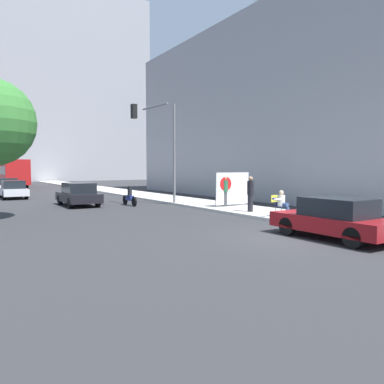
{
  "coord_description": "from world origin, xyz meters",
  "views": [
    {
      "loc": [
        -9.6,
        -8.92,
        2.38
      ],
      "look_at": [
        -0.04,
        6.25,
        1.22
      ],
      "focal_mm": 35.0,
      "sensor_mm": 36.0,
      "label": 1
    }
  ],
  "objects_px": {
    "jogger_on_sidewalk": "(250,194)",
    "city_bus_on_road": "(12,172)",
    "traffic_light_pole": "(161,136)",
    "pedestrian_behind": "(225,191)",
    "car_on_road_nearest": "(78,194)",
    "protest_banner": "(233,188)",
    "parked_car_curbside": "(334,218)",
    "car_on_road_midblock": "(13,189)",
    "car_on_road_distant": "(7,186)",
    "motorcycle_on_road": "(130,197)",
    "seated_protester": "(282,203)"
  },
  "relations": [
    {
      "from": "pedestrian_behind",
      "to": "traffic_light_pole",
      "type": "bearing_deg",
      "value": -129.85
    },
    {
      "from": "seated_protester",
      "to": "motorcycle_on_road",
      "type": "xyz_separation_m",
      "value": [
        -3.45,
        9.76,
        -0.23
      ]
    },
    {
      "from": "car_on_road_distant",
      "to": "motorcycle_on_road",
      "type": "bearing_deg",
      "value": -73.18
    },
    {
      "from": "city_bus_on_road",
      "to": "traffic_light_pole",
      "type": "bearing_deg",
      "value": -80.66
    },
    {
      "from": "car_on_road_distant",
      "to": "city_bus_on_road",
      "type": "xyz_separation_m",
      "value": [
        1.83,
        12.36,
        1.2
      ]
    },
    {
      "from": "pedestrian_behind",
      "to": "city_bus_on_road",
      "type": "height_order",
      "value": "city_bus_on_road"
    },
    {
      "from": "protest_banner",
      "to": "car_on_road_midblock",
      "type": "relative_size",
      "value": 0.55
    },
    {
      "from": "car_on_road_midblock",
      "to": "protest_banner",
      "type": "bearing_deg",
      "value": -56.06
    },
    {
      "from": "city_bus_on_road",
      "to": "pedestrian_behind",
      "type": "bearing_deg",
      "value": -77.88
    },
    {
      "from": "parked_car_curbside",
      "to": "car_on_road_distant",
      "type": "distance_m",
      "value": 32.07
    },
    {
      "from": "city_bus_on_road",
      "to": "car_on_road_distant",
      "type": "bearing_deg",
      "value": -98.41
    },
    {
      "from": "protest_banner",
      "to": "city_bus_on_road",
      "type": "xyz_separation_m",
      "value": [
        -7.87,
        34.36,
        0.74
      ]
    },
    {
      "from": "jogger_on_sidewalk",
      "to": "traffic_light_pole",
      "type": "distance_m",
      "value": 7.44
    },
    {
      "from": "parked_car_curbside",
      "to": "car_on_road_nearest",
      "type": "height_order",
      "value": "car_on_road_nearest"
    },
    {
      "from": "car_on_road_distant",
      "to": "city_bus_on_road",
      "type": "relative_size",
      "value": 0.35
    },
    {
      "from": "seated_protester",
      "to": "pedestrian_behind",
      "type": "relative_size",
      "value": 0.69
    },
    {
      "from": "jogger_on_sidewalk",
      "to": "car_on_road_nearest",
      "type": "bearing_deg",
      "value": -27.69
    },
    {
      "from": "pedestrian_behind",
      "to": "car_on_road_nearest",
      "type": "relative_size",
      "value": 0.42
    },
    {
      "from": "protest_banner",
      "to": "motorcycle_on_road",
      "type": "xyz_separation_m",
      "value": [
        -4.49,
        4.77,
        -0.63
      ]
    },
    {
      "from": "pedestrian_behind",
      "to": "protest_banner",
      "type": "xyz_separation_m",
      "value": [
        0.51,
        -0.07,
        0.14
      ]
    },
    {
      "from": "pedestrian_behind",
      "to": "protest_banner",
      "type": "height_order",
      "value": "protest_banner"
    },
    {
      "from": "car_on_road_nearest",
      "to": "protest_banner",
      "type": "bearing_deg",
      "value": -40.81
    },
    {
      "from": "pedestrian_behind",
      "to": "traffic_light_pole",
      "type": "distance_m",
      "value": 5.44
    },
    {
      "from": "traffic_light_pole",
      "to": "city_bus_on_road",
      "type": "height_order",
      "value": "traffic_light_pole"
    },
    {
      "from": "jogger_on_sidewalk",
      "to": "motorcycle_on_road",
      "type": "bearing_deg",
      "value": -37.59
    },
    {
      "from": "seated_protester",
      "to": "pedestrian_behind",
      "type": "height_order",
      "value": "pedestrian_behind"
    },
    {
      "from": "protest_banner",
      "to": "car_on_road_nearest",
      "type": "height_order",
      "value": "protest_banner"
    },
    {
      "from": "jogger_on_sidewalk",
      "to": "car_on_road_nearest",
      "type": "relative_size",
      "value": 0.43
    },
    {
      "from": "protest_banner",
      "to": "motorcycle_on_road",
      "type": "distance_m",
      "value": 6.58
    },
    {
      "from": "seated_protester",
      "to": "traffic_light_pole",
      "type": "xyz_separation_m",
      "value": [
        -1.78,
        8.67,
        3.59
      ]
    },
    {
      "from": "seated_protester",
      "to": "pedestrian_behind",
      "type": "distance_m",
      "value": 5.09
    },
    {
      "from": "seated_protester",
      "to": "city_bus_on_road",
      "type": "xyz_separation_m",
      "value": [
        -6.83,
        39.36,
        1.13
      ]
    },
    {
      "from": "traffic_light_pole",
      "to": "car_on_road_nearest",
      "type": "xyz_separation_m",
      "value": [
        -4.46,
        2.61,
        -3.65
      ]
    },
    {
      "from": "car_on_road_nearest",
      "to": "car_on_road_midblock",
      "type": "height_order",
      "value": "car_on_road_nearest"
    },
    {
      "from": "car_on_road_nearest",
      "to": "city_bus_on_road",
      "type": "distance_m",
      "value": 28.1
    },
    {
      "from": "seated_protester",
      "to": "traffic_light_pole",
      "type": "relative_size",
      "value": 0.19
    },
    {
      "from": "protest_banner",
      "to": "car_on_road_distant",
      "type": "bearing_deg",
      "value": 113.79
    },
    {
      "from": "parked_car_curbside",
      "to": "car_on_road_midblock",
      "type": "xyz_separation_m",
      "value": [
        -6.86,
        24.26,
        0.01
      ]
    },
    {
      "from": "pedestrian_behind",
      "to": "motorcycle_on_road",
      "type": "height_order",
      "value": "pedestrian_behind"
    },
    {
      "from": "jogger_on_sidewalk",
      "to": "city_bus_on_road",
      "type": "bearing_deg",
      "value": -52.06
    },
    {
      "from": "car_on_road_distant",
      "to": "motorcycle_on_road",
      "type": "relative_size",
      "value": 2.07
    },
    {
      "from": "pedestrian_behind",
      "to": "motorcycle_on_road",
      "type": "bearing_deg",
      "value": -122.26
    },
    {
      "from": "parked_car_curbside",
      "to": "motorcycle_on_road",
      "type": "xyz_separation_m",
      "value": [
        -1.34,
        14.16,
        -0.15
      ]
    },
    {
      "from": "jogger_on_sidewalk",
      "to": "motorcycle_on_road",
      "type": "distance_m",
      "value": 8.29
    },
    {
      "from": "city_bus_on_road",
      "to": "motorcycle_on_road",
      "type": "distance_m",
      "value": 29.82
    },
    {
      "from": "seated_protester",
      "to": "motorcycle_on_road",
      "type": "distance_m",
      "value": 10.36
    },
    {
      "from": "seated_protester",
      "to": "traffic_light_pole",
      "type": "bearing_deg",
      "value": 106.48
    },
    {
      "from": "pedestrian_behind",
      "to": "motorcycle_on_road",
      "type": "relative_size",
      "value": 0.85
    },
    {
      "from": "protest_banner",
      "to": "car_on_road_midblock",
      "type": "height_order",
      "value": "protest_banner"
    },
    {
      "from": "traffic_light_pole",
      "to": "car_on_road_nearest",
      "type": "height_order",
      "value": "traffic_light_pole"
    }
  ]
}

